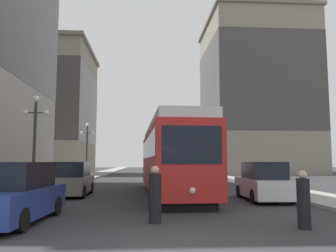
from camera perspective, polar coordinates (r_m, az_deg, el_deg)
ground_plane at (r=7.36m, az=2.86°, el=-20.46°), size 200.00×200.00×0.00m
sidewalk_left at (r=47.60m, az=-12.03°, el=-8.00°), size 2.96×120.00×0.15m
sidewalk_right at (r=47.86m, az=6.40°, el=-8.09°), size 2.96×120.00×0.15m
streetcar at (r=19.19m, az=0.39°, el=-5.23°), size 3.17×14.27×3.89m
transit_bus at (r=36.19m, az=4.46°, el=-5.82°), size 2.85×11.55×3.45m
parked_car_left_near at (r=19.19m, az=-15.91°, el=-8.76°), size 1.93×4.33×1.82m
parked_car_left_mid at (r=11.47m, az=-24.45°, el=-10.45°), size 2.05×4.71×1.82m
parked_car_right_far at (r=16.88m, az=15.82°, el=-9.17°), size 2.03×4.38×1.82m
pedestrian_crossing_near at (r=10.25m, az=21.92°, el=-11.72°), size 0.36×0.36×1.60m
pedestrian_crossing_far at (r=10.43m, az=-2.21°, el=-11.74°), size 0.38×0.38×1.71m
lamp_post_left_near at (r=19.23m, az=-21.54°, el=-0.38°), size 1.41×0.36×5.20m
lamp_post_left_far at (r=34.71m, az=-13.51°, el=-2.67°), size 1.41×0.36×5.50m
building_left_midblock at (r=51.63m, az=-20.13°, el=2.72°), size 13.28×15.06×18.20m
building_right_corner at (r=55.94m, az=14.54°, el=5.22°), size 15.74×16.68×24.37m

